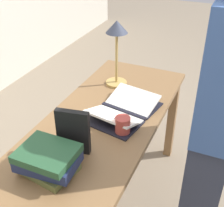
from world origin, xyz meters
TOP-DOWN VIEW (x-y plane):
  - ground_plane at (0.00, 0.00)m, footprint 12.00×12.00m
  - reading_desk at (0.00, 0.00)m, footprint 1.57×0.63m
  - open_book at (0.12, -0.09)m, footprint 0.50×0.39m
  - book_stack_tall at (-0.48, 0.04)m, footprint 0.22×0.29m
  - book_standing_upright at (-0.30, 0.01)m, footprint 0.06×0.17m
  - reading_lamp at (0.44, 0.09)m, footprint 0.15×0.15m
  - coffee_mug at (-0.06, -0.16)m, footprint 0.08×0.11m
  - person_reader at (0.04, -0.62)m, footprint 0.36×0.23m

SIDE VIEW (x-z plane):
  - ground_plane at x=0.00m, z-range 0.00..0.00m
  - reading_desk at x=0.00m, z-range 0.27..1.03m
  - open_book at x=0.12m, z-range 0.74..0.81m
  - coffee_mug at x=-0.06m, z-range 0.76..0.85m
  - book_stack_tall at x=-0.48m, z-range 0.76..0.88m
  - person_reader at x=0.04m, z-range 0.00..1.71m
  - book_standing_upright at x=-0.30m, z-range 0.76..0.99m
  - reading_lamp at x=0.44m, z-range 0.86..1.31m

